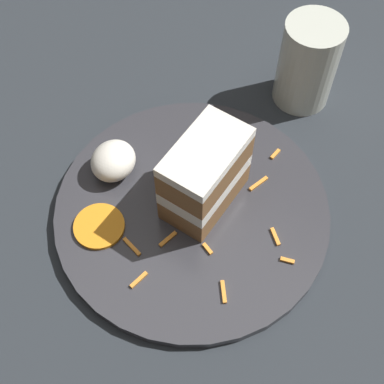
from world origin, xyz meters
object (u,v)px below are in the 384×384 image
cake_slice (205,175)px  drinking_glass (306,68)px  orange_garnish (99,226)px  cream_dollop (113,161)px  plate (192,210)px

cake_slice → drinking_glass: size_ratio=0.90×
cake_slice → orange_garnish: cake_slice is taller
cream_dollop → orange_garnish: 0.08m
cream_dollop → orange_garnish: size_ratio=0.98×
orange_garnish → drinking_glass: drinking_glass is taller
plate → cream_dollop: size_ratio=5.59×
plate → cake_slice: size_ratio=2.96×
plate → orange_garnish: orange_garnish is taller
plate → cream_dollop: cream_dollop is taller
cake_slice → plate: bearing=75.6°
orange_garnish → drinking_glass: bearing=-22.7°
cake_slice → orange_garnish: (-0.08, 0.08, -0.04)m
cream_dollop → drinking_glass: drinking_glass is taller
orange_garnish → drinking_glass: size_ratio=0.48×
orange_garnish → cake_slice: bearing=-44.7°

